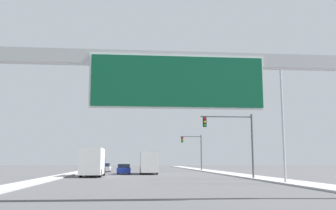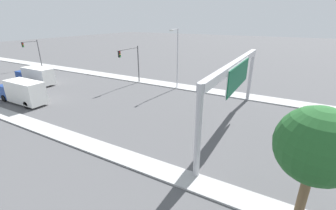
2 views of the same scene
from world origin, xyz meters
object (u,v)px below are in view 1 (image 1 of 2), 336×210
object	(u,v)px
car_mid_center	(124,169)
traffic_light_near_intersection	(236,134)
sign_gantry	(178,79)
car_far_center	(105,168)
truck_box_primary	(93,162)
street_lamp_right	(279,115)
traffic_light_mid_block	(195,147)
truck_box_secondary	(149,163)

from	to	relation	value
car_mid_center	traffic_light_near_intersection	bearing A→B (deg)	-53.06
car_mid_center	sign_gantry	bearing A→B (deg)	-84.46
car_far_center	truck_box_primary	distance (m)	19.31
street_lamp_right	car_far_center	bearing A→B (deg)	116.06
traffic_light_mid_block	sign_gantry	bearing A→B (deg)	-100.26
truck_box_secondary	street_lamp_right	distance (m)	26.17
sign_gantry	street_lamp_right	world-z (taller)	street_lamp_right
sign_gantry	car_far_center	world-z (taller)	sign_gantry
car_mid_center	truck_box_secondary	xyz separation A→B (m)	(3.50, -0.23, 0.91)
sign_gantry	car_mid_center	bearing A→B (deg)	95.54
truck_box_primary	traffic_light_near_intersection	distance (m)	17.52
sign_gantry	car_mid_center	world-z (taller)	sign_gantry
car_far_center	traffic_light_mid_block	distance (m)	16.78
car_far_center	truck_box_secondary	size ratio (longest dim) A/B	0.55
sign_gantry	traffic_light_mid_block	bearing A→B (deg)	79.74
car_mid_center	truck_box_secondary	size ratio (longest dim) A/B	0.54
traffic_light_near_intersection	sign_gantry	bearing A→B (deg)	-112.97
car_far_center	car_mid_center	size ratio (longest dim) A/B	1.01
car_far_center	truck_box_primary	bearing A→B (deg)	-90.00
truck_box_primary	traffic_light_near_intersection	xyz separation A→B (m)	(15.52, -7.58, 2.94)
traffic_light_mid_block	street_lamp_right	size ratio (longest dim) A/B	0.66
truck_box_secondary	traffic_light_near_intersection	xyz separation A→B (m)	(8.52, -15.76, 3.05)
car_mid_center	truck_box_secondary	world-z (taller)	truck_box_secondary
car_far_center	truck_box_secondary	bearing A→B (deg)	-57.78
truck_box_primary	truck_box_secondary	distance (m)	10.76
truck_box_primary	street_lamp_right	size ratio (longest dim) A/B	0.84
car_far_center	street_lamp_right	world-z (taller)	street_lamp_right
sign_gantry	truck_box_primary	bearing A→B (deg)	104.19
car_mid_center	street_lamp_right	size ratio (longest dim) A/B	0.48
truck_box_secondary	street_lamp_right	size ratio (longest dim) A/B	0.88
sign_gantry	truck_box_secondary	bearing A→B (deg)	90.00
car_far_center	traffic_light_mid_block	bearing A→B (deg)	11.05
truck_box_secondary	traffic_light_mid_block	xyz separation A→B (m)	(9.07, 14.24, 2.80)
traffic_light_near_intersection	traffic_light_mid_block	bearing A→B (deg)	88.96
traffic_light_mid_block	street_lamp_right	world-z (taller)	street_lamp_right
truck_box_secondary	traffic_light_near_intersection	distance (m)	18.17
sign_gantry	truck_box_secondary	distance (m)	36.13
traffic_light_near_intersection	street_lamp_right	xyz separation A→B (m)	(1.55, -8.04, 1.12)
truck_box_secondary	traffic_light_mid_block	world-z (taller)	traffic_light_mid_block
car_mid_center	traffic_light_near_intersection	world-z (taller)	traffic_light_near_intersection
car_far_center	car_mid_center	xyz separation A→B (m)	(3.50, -10.88, -0.01)
car_far_center	truck_box_primary	size ratio (longest dim) A/B	0.57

